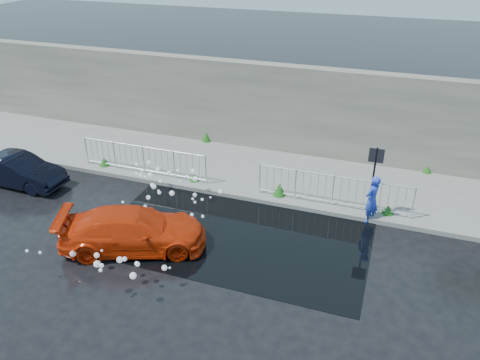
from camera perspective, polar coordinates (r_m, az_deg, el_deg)
The scene contains 13 objects.
ground at distance 13.85m, azimuth -3.79°, elevation -8.20°, with size 90.00×90.00×0.00m, color black.
pavement at distance 17.82m, azimuth 2.42°, elevation 1.01°, with size 30.00×4.00×0.15m, color slate.
curb at distance 16.15m, azimuth 0.31°, elevation -2.03°, with size 30.00×0.25×0.16m, color slate.
retaining_wall at distance 19.05m, azimuth 4.51°, elevation 8.76°, with size 30.00×0.60×3.50m, color #5A584C.
puddle at distance 14.45m, azimuth -0.41°, elevation -6.37°, with size 8.00×5.00×0.01m, color black.
sign_post at distance 14.79m, azimuth 16.03°, elevation 1.04°, with size 0.45×0.06×2.50m.
railing_left at distance 17.67m, azimuth -11.67°, elevation 2.55°, with size 5.05×0.05×1.10m.
railing_right at distance 15.54m, azimuth 11.26°, elevation -1.13°, with size 5.05×0.05×1.10m.
weeds at distance 17.37m, azimuth 1.00°, elevation 1.22°, with size 12.17×3.93×0.45m.
water_spray at distance 14.40m, azimuth -11.15°, elevation -3.41°, with size 3.61×5.71×0.94m.
red_car at distance 13.83m, azimuth -12.89°, elevation -5.96°, with size 1.69×4.15×1.20m, color red.
dark_car at distance 18.61m, azimuth -25.38°, elevation 1.04°, with size 1.20×3.44×1.13m, color black.
person at distance 15.13m, azimuth 15.77°, elevation -2.29°, with size 0.58×0.38×1.59m, color blue.
Camera 1 is at (4.54, -10.21, 8.18)m, focal length 35.00 mm.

